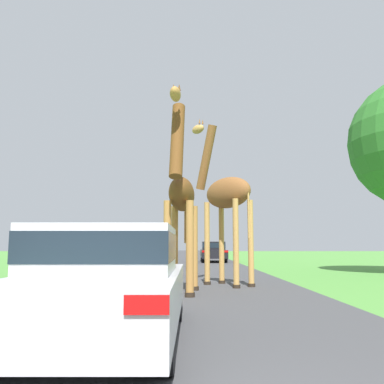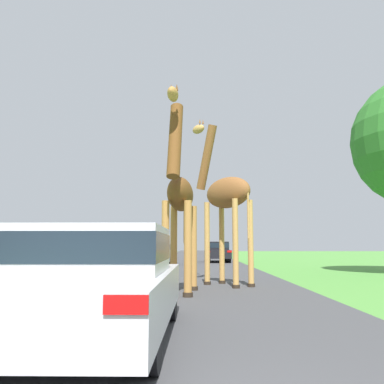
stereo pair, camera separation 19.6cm
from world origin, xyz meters
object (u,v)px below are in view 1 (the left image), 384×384
at_px(sign_post, 19,247).
at_px(car_far_ahead, 212,251).
at_px(car_lead_maroon, 106,279).
at_px(car_queue_left, 120,256).
at_px(giraffe_companion, 223,196).
at_px(giraffe_near_road, 180,198).
at_px(car_queue_right, 151,253).

bearing_deg(sign_post, car_far_ahead, 66.16).
distance_m(car_lead_maroon, car_queue_left, 11.93).
xyz_separation_m(giraffe_companion, car_far_ahead, (0.53, 17.02, -1.89)).
distance_m(car_lead_maroon, sign_post, 9.18).
distance_m(giraffe_companion, sign_post, 6.80).
bearing_deg(car_lead_maroon, sign_post, 119.20).
relative_size(giraffe_near_road, giraffe_companion, 0.91).
bearing_deg(giraffe_near_road, car_far_ahead, -90.70).
xyz_separation_m(giraffe_companion, car_queue_left, (-3.93, 4.82, -1.91)).
bearing_deg(car_queue_left, giraffe_near_road, -69.01).
bearing_deg(car_far_ahead, giraffe_companion, -91.77).
height_order(giraffe_near_road, car_queue_left, giraffe_near_road).
distance_m(car_lead_maroon, car_far_ahead, 24.13).
bearing_deg(car_lead_maroon, giraffe_near_road, 80.63).
xyz_separation_m(giraffe_near_road, car_queue_right, (-2.12, 14.62, -1.64)).
relative_size(giraffe_near_road, car_queue_left, 1.10).
xyz_separation_m(car_lead_maroon, car_queue_left, (-1.88, 11.79, -0.00)).
xyz_separation_m(giraffe_near_road, car_lead_maroon, (-0.80, -4.82, -1.60)).
xyz_separation_m(giraffe_near_road, car_far_ahead, (1.79, 19.17, -1.59)).
height_order(giraffe_companion, car_queue_left, giraffe_companion).
bearing_deg(giraffe_companion, car_lead_maroon, -143.89).
relative_size(giraffe_near_road, car_lead_maroon, 1.08).
bearing_deg(sign_post, giraffe_companion, -9.09).
bearing_deg(car_queue_right, sign_post, -105.42).
xyz_separation_m(giraffe_near_road, sign_post, (-5.27, 3.19, -1.24)).
distance_m(giraffe_near_road, car_far_ahead, 19.32).
bearing_deg(car_lead_maroon, car_queue_left, 99.05).
xyz_separation_m(giraffe_near_road, car_queue_left, (-2.67, 6.97, -1.61)).
height_order(car_lead_maroon, car_far_ahead, car_far_ahead).
bearing_deg(car_queue_left, giraffe_companion, -50.78).
xyz_separation_m(car_queue_right, car_far_ahead, (3.91, 4.55, 0.05)).
relative_size(car_lead_maroon, sign_post, 2.84).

